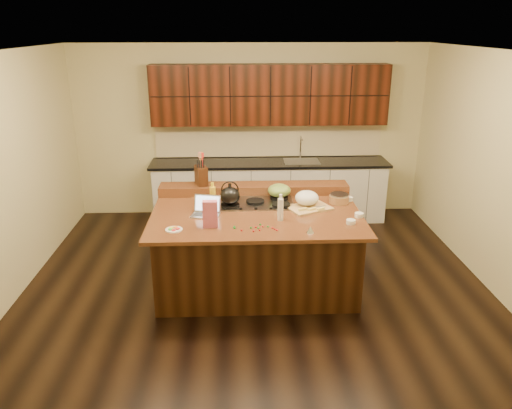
{
  "coord_description": "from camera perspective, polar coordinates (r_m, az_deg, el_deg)",
  "views": [
    {
      "loc": [
        -0.22,
        -5.35,
        2.96
      ],
      "look_at": [
        0.0,
        0.05,
        1.0
      ],
      "focal_mm": 35.0,
      "sensor_mm": 36.0,
      "label": 1
    }
  ],
  "objects": [
    {
      "name": "ramekin_c",
      "position": [
        6.22,
        10.53,
        0.64
      ],
      "size": [
        0.13,
        0.13,
        0.04
      ],
      "primitive_type": "cylinder",
      "rotation": [
        0.0,
        0.0,
        0.33
      ],
      "color": "white",
      "rests_on": "island"
    },
    {
      "name": "package_box",
      "position": [
        5.94,
        -6.47,
        0.41
      ],
      "size": [
        0.12,
        0.1,
        0.14
      ],
      "primitive_type": "cube",
      "rotation": [
        0.0,
        0.0,
        -0.41
      ],
      "color": "#CEC848",
      "rests_on": "island"
    },
    {
      "name": "green_bowl",
      "position": [
        6.11,
        2.67,
        1.62
      ],
      "size": [
        0.36,
        0.36,
        0.15
      ],
      "primitive_type": "ellipsoid",
      "rotation": [
        0.0,
        0.0,
        0.36
      ],
      "color": "olive",
      "rests_on": "cooktop"
    },
    {
      "name": "kettle",
      "position": [
        5.84,
        -2.99,
        1.01
      ],
      "size": [
        0.29,
        0.29,
        0.21
      ],
      "primitive_type": "ellipsoid",
      "rotation": [
        0.0,
        0.0,
        0.29
      ],
      "color": "black",
      "rests_on": "cooktop"
    },
    {
      "name": "gumdrop_14",
      "position": [
        5.3,
        -0.02,
        -2.6
      ],
      "size": [
        0.02,
        0.02,
        0.02
      ],
      "primitive_type": "ellipsoid",
      "color": "red",
      "rests_on": "island"
    },
    {
      "name": "cooktop",
      "position": [
        6.01,
        -0.1,
        0.23
      ],
      "size": [
        0.92,
        0.52,
        0.05
      ],
      "color": "gray",
      "rests_on": "island"
    },
    {
      "name": "utensil_crock",
      "position": [
        6.34,
        -6.17,
        2.85
      ],
      "size": [
        0.15,
        0.15,
        0.14
      ],
      "primitive_type": "cylinder",
      "rotation": [
        0.0,
        0.0,
        -0.27
      ],
      "color": "white",
      "rests_on": "back_ledge"
    },
    {
      "name": "kitchen_timer",
      "position": [
        5.2,
        6.23,
        -2.87
      ],
      "size": [
        0.1,
        0.1,
        0.07
      ],
      "primitive_type": "cone",
      "rotation": [
        0.0,
        0.0,
        -0.25
      ],
      "color": "silver",
      "rests_on": "island"
    },
    {
      "name": "knife_block",
      "position": [
        6.33,
        -6.28,
        3.31
      ],
      "size": [
        0.18,
        0.23,
        0.25
      ],
      "primitive_type": "cube",
      "rotation": [
        0.0,
        0.0,
        0.35
      ],
      "color": "black",
      "rests_on": "back_ledge"
    },
    {
      "name": "room",
      "position": [
        5.59,
        0.02,
        3.2
      ],
      "size": [
        5.52,
        5.02,
        2.72
      ],
      "color": "black",
      "rests_on": "ground"
    },
    {
      "name": "gumdrop_1",
      "position": [
        5.28,
        -0.59,
        -2.67
      ],
      "size": [
        0.02,
        0.02,
        0.02
      ],
      "primitive_type": "ellipsoid",
      "color": "#198C26",
      "rests_on": "island"
    },
    {
      "name": "gumdrop_3",
      "position": [
        5.29,
        -2.52,
        -2.66
      ],
      "size": [
        0.02,
        0.02,
        0.02
      ],
      "primitive_type": "ellipsoid",
      "color": "#198C26",
      "rests_on": "island"
    },
    {
      "name": "strainer_bowl",
      "position": [
        6.12,
        9.47,
        0.62
      ],
      "size": [
        0.29,
        0.29,
        0.09
      ],
      "primitive_type": "cylinder",
      "rotation": [
        0.0,
        0.0,
        -0.22
      ],
      "color": "#996B3F",
      "rests_on": "island"
    },
    {
      "name": "vinegar_bottle",
      "position": [
        5.47,
        2.81,
        -0.57
      ],
      "size": [
        0.08,
        0.08,
        0.25
      ],
      "primitive_type": "cylinder",
      "rotation": [
        0.0,
        0.0,
        -0.33
      ],
      "color": "silver",
      "rests_on": "island"
    },
    {
      "name": "gumdrop_4",
      "position": [
        5.25,
        2.15,
        -2.82
      ],
      "size": [
        0.02,
        0.02,
        0.02
      ],
      "primitive_type": "ellipsoid",
      "color": "red",
      "rests_on": "island"
    },
    {
      "name": "gumdrop_12",
      "position": [
        5.22,
        0.41,
        -2.95
      ],
      "size": [
        0.02,
        0.02,
        0.02
      ],
      "primitive_type": "ellipsoid",
      "color": "red",
      "rests_on": "island"
    },
    {
      "name": "gumdrop_11",
      "position": [
        5.31,
        1.37,
        -2.54
      ],
      "size": [
        0.02,
        0.02,
        0.02
      ],
      "primitive_type": "ellipsoid",
      "color": "#198C26",
      "rests_on": "island"
    },
    {
      "name": "back_counter",
      "position": [
        7.85,
        1.56,
        5.33
      ],
      "size": [
        3.7,
        0.66,
        2.4
      ],
      "color": "silver",
      "rests_on": "ground"
    },
    {
      "name": "gumdrop_0",
      "position": [
        5.2,
        -0.29,
        -3.05
      ],
      "size": [
        0.02,
        0.02,
        0.02
      ],
      "primitive_type": "ellipsoid",
      "color": "red",
      "rests_on": "island"
    },
    {
      "name": "gumdrop_8",
      "position": [
        5.22,
        -1.66,
        -2.98
      ],
      "size": [
        0.02,
        0.02,
        0.02
      ],
      "primitive_type": "ellipsoid",
      "color": "red",
      "rests_on": "island"
    },
    {
      "name": "laptop",
      "position": [
        5.68,
        -5.7,
        -0.59
      ],
      "size": [
        0.35,
        0.3,
        0.21
      ],
      "rotation": [
        0.0,
        0.0,
        -0.21
      ],
      "color": "#B7B7BC",
      "rests_on": "island"
    },
    {
      "name": "ramekin_a",
      "position": [
        5.5,
        10.78,
        -1.95
      ],
      "size": [
        0.13,
        0.13,
        0.04
      ],
      "primitive_type": "cylinder",
      "rotation": [
        0.0,
        0.0,
        0.35
      ],
      "color": "white",
      "rests_on": "island"
    },
    {
      "name": "gumdrop_9",
      "position": [
        5.28,
        -2.46,
        -2.72
      ],
      "size": [
        0.02,
        0.02,
        0.02
      ],
      "primitive_type": "ellipsoid",
      "color": "#198C26",
      "rests_on": "island"
    },
    {
      "name": "island",
      "position": [
        5.91,
        0.02,
        -5.06
      ],
      "size": [
        2.4,
        1.6,
        0.92
      ],
      "color": "black",
      "rests_on": "ground"
    },
    {
      "name": "oil_bottle",
      "position": [
        5.82,
        -4.96,
        0.74
      ],
      "size": [
        0.07,
        0.07,
        0.27
      ],
      "primitive_type": "cylinder",
      "rotation": [
        0.0,
        0.0,
        0.03
      ],
      "color": "gold",
      "rests_on": "island"
    },
    {
      "name": "pink_bag",
      "position": [
        5.29,
        -5.27,
        -1.1
      ],
      "size": [
        0.16,
        0.08,
        0.29
      ],
      "primitive_type": "cube",
      "rotation": [
        0.0,
        0.0,
        -0.0
      ],
      "color": "#CB5F7C",
      "rests_on": "island"
    },
    {
      "name": "gumdrop_7",
      "position": [
        5.31,
        -2.48,
        -2.55
      ],
      "size": [
        0.02,
        0.02,
        0.02
      ],
      "primitive_type": "ellipsoid",
      "color": "#198C26",
      "rests_on": "island"
    },
    {
      "name": "gumdrop_5",
      "position": [
        5.37,
        0.49,
        -2.29
      ],
      "size": [
        0.02,
        0.02,
        0.02
      ],
      "primitive_type": "ellipsoid",
      "color": "#198C26",
      "rests_on": "island"
    },
    {
      "name": "gumdrop_10",
      "position": [
        5.23,
        2.42,
        -2.94
      ],
      "size": [
        0.02,
        0.02,
        0.02
      ],
      "primitive_type": "ellipsoid",
      "color": "red",
      "rests_on": "island"
    },
    {
      "name": "candy_plate",
      "position": [
        5.31,
        -9.37,
        -2.85
      ],
      "size": [
        0.2,
        0.2,
        0.01
      ],
      "primitive_type": "cylinder",
      "rotation": [
        0.0,
        0.0,
        0.1
      ],
      "color": "white",
      "rests_on": "island"
    },
    {
      "name": "back_ledge",
      "position": [
        6.37,
        -0.24,
        1.82
      ],
      "size": [
        2.4,
        0.3,
        0.12
      ],
      "primitive_type": "cube",
      "color": "black",
      "rests_on": "island"
    },
    {
      "name": "gumdrop_6",
      "position": [
        5.31,
        0.75,
        -2.53
      ],
      "size": [
        0.02,
        0.02,
        0.02
      ],
      "primitive_type": "ellipsoid",
      "color": "red",
      "rests_on": "island"
    },
    {
      "name": "gumdrop_13",
      "position": [
        5.27,
        0.26,
        -2.72
      ],
      "size": [
        0.02,
        0.02,
        0.02
      ],
      "primitive_type": "ellipsoid",
      "color": "#198C26",
      "rests_on": "island"
    },
    {
      "name": "wooden_tray",
      "position": [
        5.9,
        5.89,
        0.5
      ],
      "size": [
        0.58,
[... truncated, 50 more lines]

